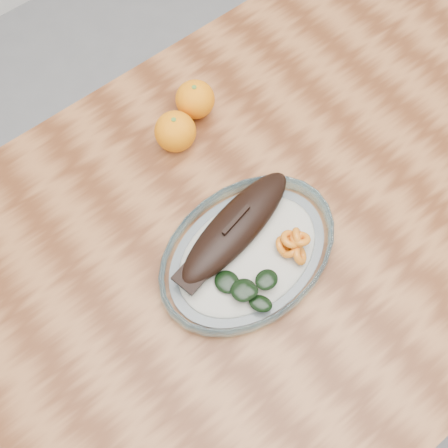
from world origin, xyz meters
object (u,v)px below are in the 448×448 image
object	(u,v)px
orange_right	(195,99)
dining_table	(275,239)
plated_meal	(247,251)
orange_left	(175,131)

from	to	relation	value
orange_right	dining_table	bearing A→B (deg)	-93.91
dining_table	plated_meal	xyz separation A→B (m)	(-0.09, -0.02, 0.12)
plated_meal	orange_left	xyz separation A→B (m)	(0.04, 0.24, 0.02)
dining_table	plated_meal	size ratio (longest dim) A/B	2.09
plated_meal	orange_right	xyz separation A→B (m)	(0.10, 0.27, 0.02)
orange_right	orange_left	bearing A→B (deg)	-153.64
plated_meal	orange_left	size ratio (longest dim) A/B	8.13
orange_left	orange_right	distance (m)	0.07
plated_meal	orange_right	bearing A→B (deg)	66.09
plated_meal	dining_table	bearing A→B (deg)	10.36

